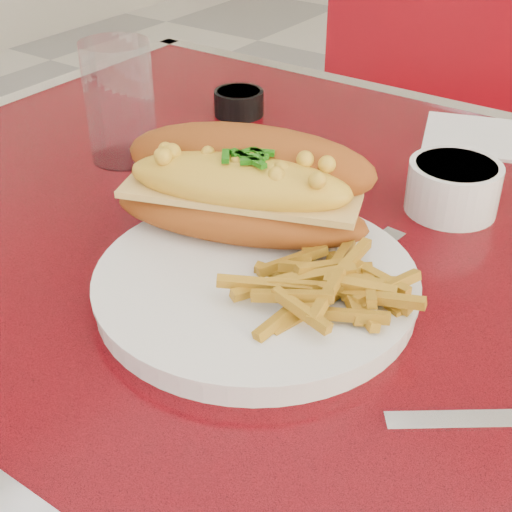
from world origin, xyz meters
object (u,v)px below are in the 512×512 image
Objects in this scene: dinner_plate at (256,284)px; fork at (349,266)px; water_tumbler at (120,102)px; gravy_ramekin at (453,186)px; sauce_cup_left at (239,101)px; diner_table at (351,367)px; mac_hoagie at (243,186)px.

fork is (0.06, 0.06, 0.01)m from dinner_plate.
gravy_ramekin is at bearing 15.51° from water_tumbler.
sauce_cup_left is (-0.26, 0.33, 0.01)m from dinner_plate.
water_tumbler is at bearing -99.16° from sauce_cup_left.
sauce_cup_left is (-0.30, 0.20, 0.18)m from diner_table.
water_tumbler is at bearing 141.21° from mac_hoagie.
sauce_cup_left is (-0.20, 0.27, -0.05)m from mac_hoagie.
diner_table is 3.42× the size of dinner_plate.
fork is at bearing 45.40° from dinner_plate.
dinner_plate is at bearing -25.46° from water_tumbler.
dinner_plate is at bearing -51.58° from sauce_cup_left.
diner_table is 0.40m from water_tumbler.
sauce_cup_left reaches higher than diner_table.
water_tumbler is at bearing -164.49° from gravy_ramekin.
mac_hoagie is at bearing -126.59° from gravy_ramekin.
diner_table is 14.45× the size of sauce_cup_left.
dinner_plate is 2.16× the size of fork.
mac_hoagie is 1.91× the size of water_tumbler.
fork is (0.02, -0.07, 0.18)m from diner_table.
sauce_cup_left is at bearing 107.19° from mac_hoagie.
water_tumbler is at bearing 83.41° from fork.
gravy_ramekin reaches higher than diner_table.
water_tumbler is (-0.37, -0.10, 0.04)m from gravy_ramekin.
mac_hoagie is at bearing 133.79° from dinner_plate.
dinner_plate is 3.57× the size of gravy_ramekin.
mac_hoagie is at bearing -18.84° from water_tumbler.
water_tumbler reaches higher than diner_table.
dinner_plate is 1.35× the size of mac_hoagie.
mac_hoagie is at bearing 96.64° from fork.
mac_hoagie reaches higher than gravy_ramekin.
mac_hoagie reaches higher than diner_table.
fork is 1.96× the size of sauce_cup_left.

